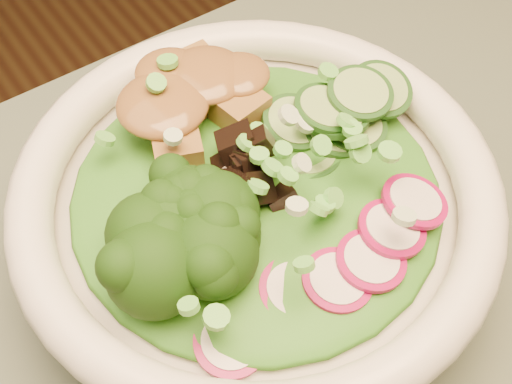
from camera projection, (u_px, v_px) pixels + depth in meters
salad_bowl at (256, 213)px, 0.41m from camera, size 0.27×0.27×0.07m
lettuce_bed at (256, 191)px, 0.39m from camera, size 0.21×0.21×0.02m
broccoli_florets at (163, 241)px, 0.35m from camera, size 0.10×0.10×0.04m
radish_slices at (347, 263)px, 0.36m from camera, size 0.12×0.08×0.02m
cucumber_slices at (344, 119)px, 0.41m from camera, size 0.09×0.09×0.04m
mushroom_heap at (241, 162)px, 0.39m from camera, size 0.09×0.09×0.04m
tofu_cubes at (186, 110)px, 0.41m from camera, size 0.11×0.09×0.04m
peanut_sauce at (184, 94)px, 0.40m from camera, size 0.07×0.06×0.02m
scallion_garnish at (256, 163)px, 0.37m from camera, size 0.19×0.19×0.02m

